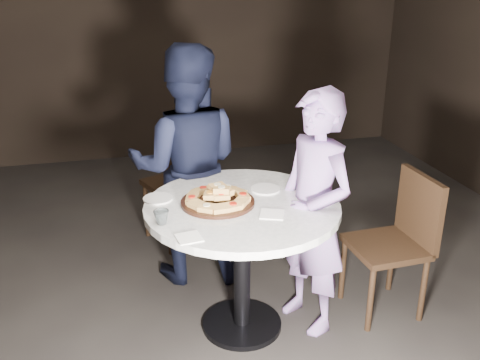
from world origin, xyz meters
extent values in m
plane|color=black|center=(0.00, 0.00, 0.00)|extent=(7.00, 7.00, 0.00)
cylinder|color=black|center=(0.15, -0.01, 0.02)|extent=(0.55, 0.55, 0.03)
cylinder|color=black|center=(0.15, -0.01, 0.43)|extent=(0.11, 0.11, 0.79)
cylinder|color=silver|center=(0.15, -0.01, 0.83)|extent=(1.25, 1.25, 0.05)
cylinder|color=black|center=(0.01, 0.02, 0.87)|extent=(0.54, 0.54, 0.02)
cube|color=tan|center=(0.16, 0.01, 0.89)|extent=(0.07, 0.09, 0.04)
cylinder|color=red|center=(0.16, 0.01, 0.91)|extent=(0.04, 0.04, 0.01)
cube|color=tan|center=(0.15, 0.08, 0.89)|extent=(0.11, 0.11, 0.04)
cube|color=tan|center=(0.10, 0.14, 0.89)|extent=(0.12, 0.11, 0.04)
cylinder|color=beige|center=(0.10, 0.14, 0.91)|extent=(0.06, 0.06, 0.01)
cube|color=tan|center=(0.03, 0.17, 0.89)|extent=(0.11, 0.09, 0.04)
cube|color=tan|center=(-0.05, 0.16, 0.89)|extent=(0.11, 0.10, 0.04)
cylinder|color=red|center=(-0.05, 0.16, 0.91)|extent=(0.05, 0.05, 0.01)
cube|color=tan|center=(-0.11, 0.11, 0.89)|extent=(0.11, 0.11, 0.04)
cube|color=tan|center=(-0.14, 0.04, 0.89)|extent=(0.09, 0.11, 0.04)
cylinder|color=red|center=(-0.14, 0.04, 0.91)|extent=(0.05, 0.05, 0.01)
cube|color=tan|center=(-0.13, -0.04, 0.89)|extent=(0.11, 0.11, 0.04)
cube|color=tan|center=(-0.08, -0.09, 0.89)|extent=(0.11, 0.11, 0.04)
cylinder|color=beige|center=(-0.08, -0.09, 0.91)|extent=(0.06, 0.06, 0.01)
cube|color=tan|center=(-0.01, -0.12, 0.89)|extent=(0.09, 0.08, 0.04)
cube|color=tan|center=(0.07, -0.11, 0.89)|extent=(0.10, 0.09, 0.04)
cylinder|color=red|center=(0.07, -0.11, 0.91)|extent=(0.05, 0.05, 0.01)
cube|color=tan|center=(0.13, -0.06, 0.89)|extent=(0.11, 0.12, 0.04)
cube|color=tan|center=(0.06, 0.04, 0.92)|extent=(0.10, 0.11, 0.04)
cylinder|color=#2D6B1E|center=(0.06, 0.04, 0.94)|extent=(0.05, 0.05, 0.01)
cube|color=tan|center=(0.00, 0.07, 0.92)|extent=(0.09, 0.10, 0.04)
cylinder|color=beige|center=(0.00, 0.07, 0.94)|extent=(0.05, 0.05, 0.01)
cube|color=tan|center=(-0.04, 0.01, 0.92)|extent=(0.10, 0.11, 0.04)
cylinder|color=orange|center=(-0.04, 0.01, 0.94)|extent=(0.05, 0.05, 0.01)
cube|color=tan|center=(0.02, -0.02, 0.92)|extent=(0.10, 0.08, 0.03)
cylinder|color=red|center=(0.02, -0.02, 0.94)|extent=(0.05, 0.05, 0.01)
cube|color=tan|center=(0.06, 0.04, 0.92)|extent=(0.11, 0.11, 0.04)
cylinder|color=#2D6B1E|center=(0.06, 0.04, 0.94)|extent=(0.06, 0.06, 0.01)
cube|color=tan|center=(0.03, 0.00, 0.95)|extent=(0.11, 0.09, 0.04)
cylinder|color=beige|center=(0.03, 0.00, 0.97)|extent=(0.05, 0.05, 0.01)
cube|color=tan|center=(0.01, 0.04, 0.95)|extent=(0.11, 0.09, 0.04)
cylinder|color=beige|center=(0.01, 0.04, 0.97)|extent=(0.05, 0.05, 0.01)
cylinder|color=white|center=(-0.32, 0.17, 0.86)|extent=(0.18, 0.18, 0.01)
cylinder|color=white|center=(0.34, 0.15, 0.86)|extent=(0.22, 0.22, 0.01)
imported|color=silver|center=(-0.33, -0.16, 0.89)|extent=(0.10, 0.10, 0.08)
cube|color=white|center=(-0.22, -0.36, 0.86)|extent=(0.14, 0.14, 0.01)
cube|color=white|center=(0.27, -0.20, 0.86)|extent=(0.17, 0.17, 0.01)
cube|color=black|center=(-0.06, 1.28, 0.49)|extent=(0.60, 0.60, 0.04)
cube|color=black|center=(0.03, 1.07, 0.74)|extent=(0.44, 0.21, 0.49)
cylinder|color=black|center=(0.04, 1.54, 0.25)|extent=(0.05, 0.05, 0.49)
cylinder|color=black|center=(-0.32, 1.39, 0.25)|extent=(0.05, 0.05, 0.49)
cylinder|color=black|center=(0.19, 1.17, 0.25)|extent=(0.05, 0.05, 0.49)
cylinder|color=black|center=(-0.17, 1.02, 0.25)|extent=(0.05, 0.05, 0.49)
cube|color=black|center=(1.09, -0.05, 0.47)|extent=(0.45, 0.45, 0.04)
cube|color=black|center=(1.30, -0.05, 0.70)|extent=(0.06, 0.44, 0.47)
cylinder|color=black|center=(0.89, 0.12, 0.23)|extent=(0.04, 0.04, 0.47)
cylinder|color=black|center=(0.91, -0.25, 0.23)|extent=(0.04, 0.04, 0.47)
cylinder|color=black|center=(1.26, 0.14, 0.23)|extent=(0.04, 0.04, 0.47)
cylinder|color=black|center=(1.28, -0.23, 0.23)|extent=(0.04, 0.04, 0.47)
imported|color=black|center=(-0.06, 0.72, 0.84)|extent=(0.94, 0.80, 1.69)
imported|color=#8369A9|center=(0.58, -0.05, 0.76)|extent=(0.53, 0.65, 1.52)
camera|label=1|loc=(-0.56, -2.75, 2.14)|focal=40.00mm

